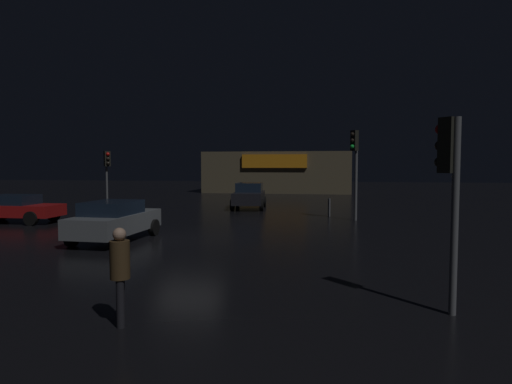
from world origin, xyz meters
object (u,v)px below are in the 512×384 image
(traffic_signal_main, at_px, (450,172))
(pedestrian, at_px, (120,269))
(traffic_signal_cross_left, at_px, (355,157))
(car_near, at_px, (15,208))
(car_far, at_px, (115,220))
(traffic_signal_opposite, at_px, (107,167))
(car_crossing, at_px, (249,195))
(store_building, at_px, (278,172))

(traffic_signal_main, distance_m, pedestrian, 6.18)
(traffic_signal_cross_left, bearing_deg, pedestrian, -107.95)
(car_near, relative_size, car_far, 1.04)
(traffic_signal_opposite, bearing_deg, traffic_signal_main, -44.61)
(car_crossing, bearing_deg, store_building, 90.34)
(store_building, relative_size, pedestrian, 8.76)
(car_near, xyz_separation_m, pedestrian, (11.47, -11.80, 0.28))
(traffic_signal_cross_left, distance_m, car_far, 12.00)
(store_building, xyz_separation_m, traffic_signal_opposite, (-7.37, -22.22, 0.61))
(traffic_signal_main, height_order, traffic_signal_opposite, traffic_signal_main)
(car_near, bearing_deg, traffic_signal_cross_left, 11.87)
(store_building, distance_m, traffic_signal_main, 37.33)
(traffic_signal_main, relative_size, traffic_signal_opposite, 1.01)
(traffic_signal_cross_left, distance_m, car_crossing, 8.47)
(traffic_signal_cross_left, relative_size, car_crossing, 1.10)
(traffic_signal_main, bearing_deg, traffic_signal_opposite, 135.39)
(store_building, distance_m, car_crossing, 17.88)
(traffic_signal_main, height_order, car_near, traffic_signal_main)
(store_building, relative_size, car_near, 3.42)
(car_far, relative_size, car_crossing, 1.02)
(traffic_signal_opposite, height_order, pedestrian, traffic_signal_opposite)
(traffic_signal_main, xyz_separation_m, car_crossing, (-7.12, 18.79, -1.79))
(car_near, bearing_deg, car_crossing, 40.38)
(car_crossing, xyz_separation_m, pedestrian, (1.39, -20.38, 0.14))
(car_near, relative_size, pedestrian, 2.56)
(traffic_signal_opposite, bearing_deg, traffic_signal_cross_left, -3.05)
(traffic_signal_main, distance_m, car_far, 11.87)
(traffic_signal_opposite, distance_m, traffic_signal_cross_left, 13.83)
(car_crossing, bearing_deg, car_near, -139.62)
(traffic_signal_opposite, height_order, car_crossing, traffic_signal_opposite)
(pedestrian, bearing_deg, traffic_signal_cross_left, 72.05)
(traffic_signal_cross_left, bearing_deg, car_crossing, 140.98)
(traffic_signal_opposite, distance_m, pedestrian, 18.36)
(traffic_signal_main, bearing_deg, car_far, 147.78)
(traffic_signal_main, xyz_separation_m, car_near, (-17.21, 10.21, -1.93))
(traffic_signal_main, xyz_separation_m, car_far, (-9.92, 6.25, -1.87))
(store_building, bearing_deg, traffic_signal_cross_left, -74.35)
(traffic_signal_opposite, distance_m, car_far, 9.59)
(traffic_signal_main, bearing_deg, car_near, 149.32)
(pedestrian, bearing_deg, store_building, 92.24)
(traffic_signal_main, relative_size, traffic_signal_cross_left, 0.80)
(traffic_signal_opposite, xyz_separation_m, car_far, (4.68, -8.15, -1.95))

